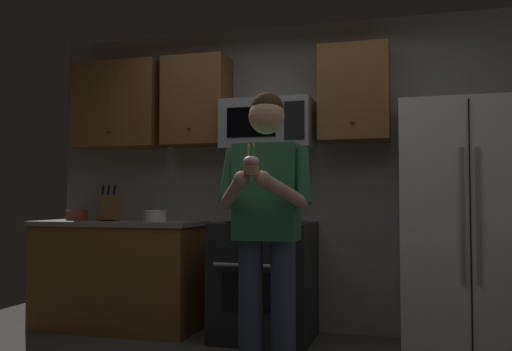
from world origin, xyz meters
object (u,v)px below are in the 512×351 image
(bowl_large_white, at_px, (155,215))
(refrigerator, at_px, (465,228))
(knife_block, at_px, (110,208))
(microwave, at_px, (268,125))
(cupcake, at_px, (251,165))
(person, at_px, (266,218))
(oven_range, at_px, (265,280))
(bowl_small_colored, at_px, (77,215))

(bowl_large_white, bearing_deg, refrigerator, -0.95)
(refrigerator, height_order, knife_block, refrigerator)
(refrigerator, distance_m, bowl_large_white, 2.46)
(microwave, xyz_separation_m, cupcake, (0.28, -1.49, -0.43))
(refrigerator, relative_size, cupcake, 10.35)
(knife_block, distance_m, person, 1.94)
(oven_range, relative_size, person, 0.53)
(oven_range, bearing_deg, knife_block, -178.78)
(microwave, distance_m, bowl_large_white, 1.23)
(oven_range, xyz_separation_m, bowl_small_colored, (-1.75, 0.05, 0.51))
(bowl_large_white, distance_m, bowl_small_colored, 0.79)
(oven_range, bearing_deg, cupcake, -78.30)
(knife_block, bearing_deg, microwave, 6.19)
(bowl_large_white, bearing_deg, cupcake, -47.84)
(cupcake, bearing_deg, knife_block, 140.94)
(person, height_order, cupcake, person)
(refrigerator, distance_m, person, 1.58)
(knife_block, height_order, person, person)
(refrigerator, bearing_deg, bowl_small_colored, 178.43)
(knife_block, relative_size, cupcake, 1.84)
(refrigerator, xyz_separation_m, bowl_small_colored, (-3.25, 0.09, 0.07))
(microwave, height_order, refrigerator, microwave)
(oven_range, bearing_deg, bowl_large_white, 179.92)
(bowl_small_colored, bearing_deg, microwave, 2.28)
(microwave, bearing_deg, refrigerator, -6.03)
(bowl_small_colored, xyz_separation_m, cupcake, (2.03, -1.42, 0.32))
(microwave, height_order, knife_block, microwave)
(oven_range, distance_m, microwave, 1.26)
(oven_range, xyz_separation_m, microwave, (0.00, 0.12, 1.26))
(refrigerator, relative_size, knife_block, 5.63)
(person, bearing_deg, bowl_small_colored, 151.68)
(bowl_large_white, distance_m, cupcake, 1.88)
(bowl_large_white, height_order, bowl_small_colored, bowl_large_white)
(refrigerator, distance_m, bowl_small_colored, 3.25)
(person, bearing_deg, cupcake, -90.00)
(microwave, distance_m, person, 1.40)
(bowl_large_white, relative_size, bowl_small_colored, 1.01)
(refrigerator, bearing_deg, cupcake, -132.34)
(microwave, bearing_deg, bowl_large_white, -173.00)
(knife_block, bearing_deg, refrigerator, -0.20)
(bowl_large_white, relative_size, person, 0.11)
(refrigerator, relative_size, bowl_small_colored, 9.17)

